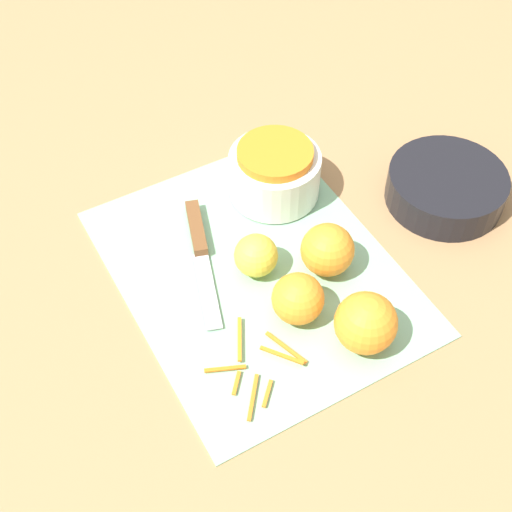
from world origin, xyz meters
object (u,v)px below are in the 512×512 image
lemon (259,257)px  orange_left (327,250)px  bowl_speckled (275,172)px  orange_right (298,299)px  knife (199,241)px  orange_back (366,323)px  bowl_dark (446,187)px

lemon → orange_left: bearing=64.6°
bowl_speckled → orange_right: (0.22, -0.09, -0.01)m
knife → orange_left: size_ratio=3.00×
orange_left → orange_right: orange_left is taller
lemon → knife: bearing=-149.0°
knife → orange_right: size_ratio=3.22×
orange_left → lemon: orange_left is taller
bowl_speckled → orange_right: bowl_speckled is taller
bowl_speckled → orange_back: bearing=-7.4°
bowl_dark → orange_back: orange_back is taller
bowl_speckled → lemon: size_ratio=2.25×
knife → orange_right: bearing=36.7°
knife → orange_back: bearing=41.8°
orange_back → lemon: 0.18m
orange_left → orange_right: 0.09m
bowl_dark → knife: bowl_dark is taller
orange_right → bowl_dark: bearing=103.9°
bowl_speckled → orange_left: 0.17m
orange_right → orange_back: bearing=34.0°
orange_left → lemon: 0.10m
orange_right → lemon: (-0.09, -0.01, -0.00)m
orange_left → knife: bearing=-132.7°
bowl_dark → lemon: size_ratio=2.92×
knife → lemon: bearing=49.1°
bowl_speckled → knife: 0.16m
orange_left → lemon: size_ratio=1.22×
knife → orange_back: size_ratio=2.77×
knife → orange_right: (0.18, 0.06, 0.03)m
bowl_dark → orange_left: orange_left is taller
orange_left → lemon: (-0.04, -0.09, -0.01)m
orange_right → orange_back: (0.08, 0.05, 0.01)m
bowl_speckled → lemon: (0.13, -0.10, -0.01)m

